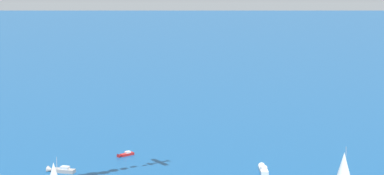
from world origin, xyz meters
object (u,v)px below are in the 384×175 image
motorboat_far_port (60,170)px  motorboat_inshore (125,155)px  sailboat_far_stbd (344,171)px  motorboat_offshore (263,169)px

motorboat_far_port → motorboat_inshore: 23.21m
sailboat_far_stbd → motorboat_inshore: sailboat_far_stbd is taller
motorboat_inshore → motorboat_far_port: bearing=-24.4°
motorboat_far_port → sailboat_far_stbd: sailboat_far_stbd is taller
sailboat_far_stbd → motorboat_offshore: size_ratio=1.39×
motorboat_far_port → motorboat_inshore: (-21.13, 9.60, -0.18)m
motorboat_offshore → motorboat_inshore: bearing=-95.2°
sailboat_far_stbd → motorboat_inshore: 65.40m
sailboat_far_stbd → motorboat_offshore: bearing=-117.8°
sailboat_far_stbd → motorboat_inshore: bearing=-103.7°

